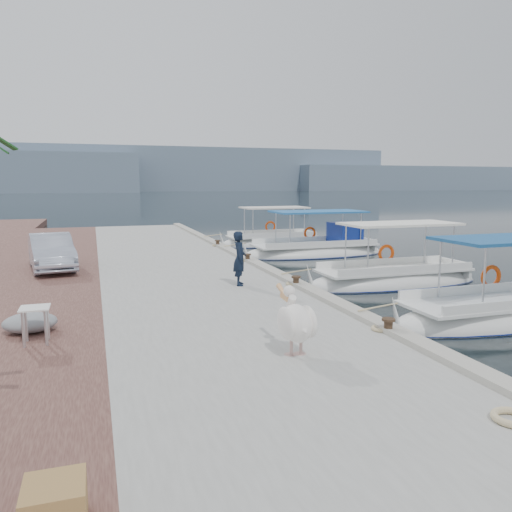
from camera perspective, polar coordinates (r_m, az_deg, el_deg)
The scene contains 17 objects.
ground at distance 14.14m, azimuth 8.24°, elevation -6.57°, with size 400.00×400.00×0.00m, color black.
concrete_quay at distance 17.83m, azimuth -7.72°, elevation -2.61°, with size 6.00×40.00×0.50m, color gray.
quay_curb at distance 18.46m, azimuth 0.78°, elevation -1.17°, with size 0.44×40.00×0.12m, color #9F9B8D.
cobblestone_strip at distance 17.66m, azimuth -23.91°, elevation -3.37°, with size 4.00×40.00×0.50m, color #4F2F2A.
distant_hills at distance 216.72m, azimuth -8.71°, elevation 9.37°, with size 330.00×60.00×18.00m.
fishing_caique_b at distance 14.83m, azimuth 26.88°, elevation -6.20°, with size 7.21×2.16×2.83m.
fishing_caique_c at distance 18.50m, azimuth 15.42°, elevation -2.83°, with size 6.80×2.10×2.83m.
fishing_caique_d at distance 25.27m, azimuth 6.87°, elevation 0.51°, with size 7.57×2.60×2.83m.
fishing_caique_e at distance 29.08m, azimuth 1.79°, elevation 1.48°, with size 6.24×2.23×2.83m.
mooring_bollards at distance 15.17m, azimuth 4.59°, elevation -2.79°, with size 0.28×20.28×0.33m.
pelican at distance 9.19m, azimuth 4.56°, elevation -7.44°, with size 0.58×1.56×1.22m.
fisherman at distance 15.25m, azimuth -1.88°, elevation -0.27°, with size 0.61×0.40×1.67m, color black.
parked_car at distance 19.47m, azimuth -22.34°, elevation 0.45°, with size 1.37×3.94×1.30m, color silver.
wooden_crate at distance 5.39m, azimuth -21.99°, elevation -24.99°, with size 0.55×0.55×0.44m, color olive.
tarp_bundle at distance 11.65m, azimuth -24.42°, elevation -6.94°, with size 1.10×0.90×0.40m, color gray.
folding_table at distance 10.70m, azimuth -23.91°, elevation -6.45°, with size 0.55×0.55×0.73m.
rope_coil at distance 7.72m, azimuth 27.23°, elevation -16.11°, with size 0.54×0.54×0.10m, color #C6B284.
Camera 1 is at (-6.11, -12.23, 3.63)m, focal length 35.00 mm.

